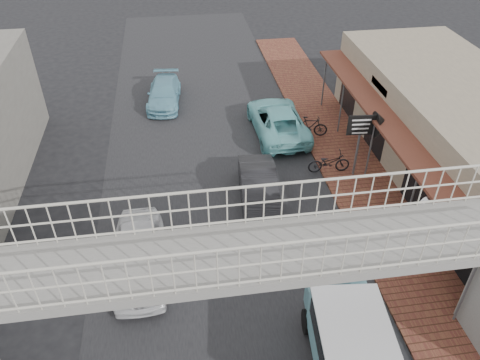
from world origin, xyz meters
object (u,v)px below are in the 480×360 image
object	(u,v)px
angkot_curb	(278,120)
angkot_far	(164,93)
angkot_van	(352,348)
arrow_sign	(380,125)
white_hatchback	(139,256)
dark_sedan	(259,189)
street_clock	(428,208)
motorcycle_near	(329,162)
motorcycle_far	(310,126)

from	to	relation	value
angkot_curb	angkot_far	xyz separation A→B (m)	(-5.80, 4.24, -0.12)
angkot_van	arrow_sign	size ratio (longest dim) A/B	1.46
angkot_curb	arrow_sign	distance (m)	5.92
arrow_sign	white_hatchback	bearing A→B (deg)	-152.79
dark_sedan	street_clock	distance (m)	6.73
street_clock	white_hatchback	bearing A→B (deg)	172.44
angkot_curb	motorcycle_near	bearing A→B (deg)	109.76
dark_sedan	motorcycle_near	size ratio (longest dim) A/B	2.25
angkot_curb	angkot_far	distance (m)	7.19
white_hatchback	angkot_far	bearing A→B (deg)	84.59
motorcycle_near	motorcycle_far	xyz separation A→B (m)	(0.00, 3.27, 0.03)
angkot_far	angkot_van	bearing A→B (deg)	-69.24
dark_sedan	angkot_curb	size ratio (longest dim) A/B	0.81
angkot_far	arrow_sign	xyz separation A→B (m)	(9.23, -8.67, 2.05)
angkot_far	arrow_sign	size ratio (longest dim) A/B	1.36
angkot_curb	motorcycle_far	bearing A→B (deg)	154.14
angkot_van	arrow_sign	bearing A→B (deg)	71.40
angkot_far	dark_sedan	bearing A→B (deg)	-63.18
angkot_curb	angkot_far	world-z (taller)	angkot_curb
dark_sedan	motorcycle_far	distance (m)	6.04
street_clock	angkot_van	bearing A→B (deg)	-137.21
motorcycle_near	street_clock	xyz separation A→B (m)	(1.63, -5.56, 1.70)
angkot_far	motorcycle_near	world-z (taller)	angkot_far
white_hatchback	motorcycle_near	world-z (taller)	white_hatchback
motorcycle_near	motorcycle_far	world-z (taller)	motorcycle_far
angkot_curb	motorcycle_near	distance (m)	4.27
motorcycle_near	street_clock	size ratio (longest dim) A/B	0.73
dark_sedan	angkot_far	bearing A→B (deg)	115.93
angkot_far	motorcycle_near	size ratio (longest dim) A/B	2.24
white_hatchback	angkot_curb	world-z (taller)	white_hatchback
angkot_curb	street_clock	distance (m)	10.17
angkot_far	angkot_curb	bearing A→B (deg)	-30.43
angkot_curb	motorcycle_far	distance (m)	1.71
white_hatchback	street_clock	bearing A→B (deg)	-4.51
white_hatchback	motorcycle_near	distance (m)	9.77
white_hatchback	motorcycle_far	world-z (taller)	white_hatchback
white_hatchback	dark_sedan	size ratio (longest dim) A/B	1.05
white_hatchback	angkot_far	xyz separation A→B (m)	(1.11, 13.07, -0.15)
motorcycle_near	white_hatchback	bearing A→B (deg)	122.25
white_hatchback	angkot_far	world-z (taller)	white_hatchback
angkot_far	motorcycle_near	bearing A→B (deg)	-42.38
motorcycle_far	street_clock	bearing A→B (deg)	-156.16
angkot_far	motorcycle_far	xyz separation A→B (m)	(7.36, -4.94, 0.01)
motorcycle_far	street_clock	distance (m)	9.13
arrow_sign	motorcycle_far	bearing A→B (deg)	120.74
dark_sedan	motorcycle_near	world-z (taller)	dark_sedan
angkot_van	arrow_sign	world-z (taller)	arrow_sign
motorcycle_near	angkot_far	bearing A→B (deg)	44.29
white_hatchback	angkot_far	distance (m)	13.12
street_clock	arrow_sign	size ratio (longest dim) A/B	0.83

